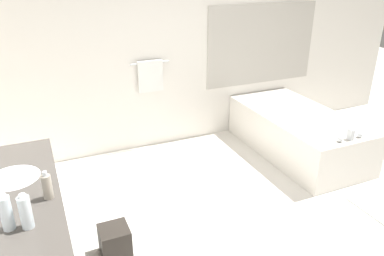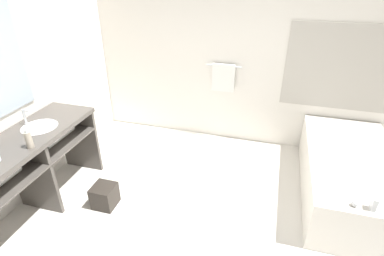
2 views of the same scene
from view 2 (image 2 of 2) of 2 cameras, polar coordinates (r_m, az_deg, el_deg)
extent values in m
plane|color=silver|center=(3.08, 2.79, -22.56)|extent=(16.00, 16.00, 0.00)
cube|color=white|center=(4.26, 10.51, 14.05)|extent=(7.40, 0.06, 2.70)
cube|color=#B7B2A8|center=(4.34, 28.65, 9.80)|extent=(1.70, 0.02, 1.10)
cylinder|color=silver|center=(4.29, 6.11, 11.67)|extent=(0.50, 0.02, 0.02)
cube|color=white|center=(4.33, 5.96, 9.48)|extent=(0.32, 0.04, 0.40)
cube|color=#4C4742|center=(3.38, -29.61, -2.09)|extent=(0.58, 1.66, 0.05)
cube|color=#4C4742|center=(3.50, -28.66, -5.50)|extent=(0.55, 1.58, 0.02)
cylinder|color=white|center=(3.55, -26.80, -0.76)|extent=(0.36, 0.36, 0.14)
cube|color=#4C4742|center=(3.61, -27.88, -8.28)|extent=(0.53, 0.04, 0.85)
cube|color=#4C4742|center=(4.10, -20.64, -2.01)|extent=(0.53, 0.04, 0.85)
cylinder|color=white|center=(3.68, -24.26, -1.28)|extent=(0.13, 0.46, 0.13)
cylinder|color=silver|center=(3.62, -28.95, 0.69)|extent=(0.04, 0.04, 0.02)
cylinder|color=silver|center=(3.58, -29.29, 1.96)|extent=(0.02, 0.02, 0.16)
cube|color=silver|center=(3.53, -29.09, 2.90)|extent=(0.07, 0.01, 0.01)
cube|color=silver|center=(3.90, 27.58, -8.07)|extent=(0.95, 1.89, 0.54)
ellipsoid|color=white|center=(3.84, 27.99, -6.61)|extent=(0.69, 1.36, 0.30)
cube|color=silver|center=(3.06, 31.35, -12.24)|extent=(0.04, 0.07, 0.12)
sphere|color=silver|center=(3.04, 28.64, -12.49)|extent=(0.06, 0.06, 0.06)
cylinder|color=gray|center=(3.12, -28.65, -2.03)|extent=(0.06, 0.06, 0.16)
cylinder|color=silver|center=(3.08, -29.06, -0.48)|extent=(0.03, 0.03, 0.03)
cube|color=#2D2823|center=(3.56, -16.31, -12.28)|extent=(0.24, 0.24, 0.26)
camera|label=1|loc=(2.09, -83.12, -0.23)|focal=35.00mm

